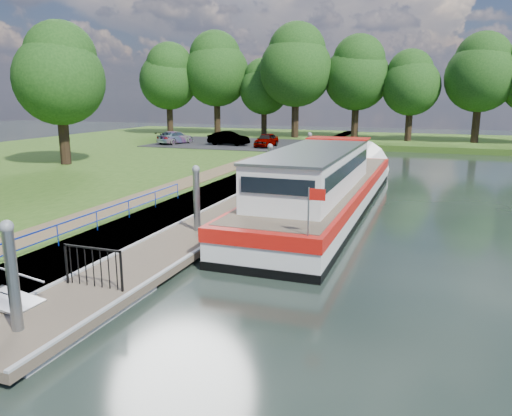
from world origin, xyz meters
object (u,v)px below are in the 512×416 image
(barge, at_px, (328,187))
(car_c, at_px, (175,137))
(car_b, at_px, (229,138))
(pontoon, at_px, (240,211))
(car_a, at_px, (266,140))

(barge, height_order, car_c, barge)
(car_b, bearing_deg, car_c, 95.06)
(pontoon, height_order, car_c, car_c)
(barge, xyz_separation_m, car_c, (-19.41, 19.64, 0.36))
(car_b, distance_m, car_c, 5.56)
(pontoon, bearing_deg, barge, 38.21)
(car_a, relative_size, car_c, 0.86)
(pontoon, relative_size, car_b, 7.58)
(pontoon, xyz_separation_m, car_b, (-10.27, 22.88, 1.30))
(pontoon, relative_size, car_c, 7.09)
(car_b, bearing_deg, barge, -144.52)
(car_b, relative_size, car_c, 0.93)
(car_a, relative_size, car_b, 0.92)
(pontoon, distance_m, car_a, 23.54)
(pontoon, bearing_deg, car_a, 105.72)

